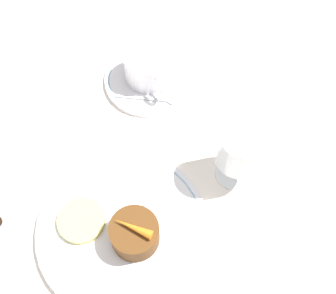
{
  "coord_description": "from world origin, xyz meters",
  "views": [
    {
      "loc": [
        0.25,
        -0.06,
        0.7
      ],
      "look_at": [
        -0.05,
        0.08,
        0.04
      ],
      "focal_mm": 50.0,
      "sensor_mm": 36.0,
      "label": 1
    }
  ],
  "objects_px": {
    "dinner_plate": "(123,230)",
    "dessert_cake": "(135,234)",
    "coffee_cup": "(147,66)",
    "wine_glass": "(241,149)"
  },
  "relations": [
    {
      "from": "wine_glass",
      "to": "dessert_cake",
      "type": "height_order",
      "value": "wine_glass"
    },
    {
      "from": "dinner_plate",
      "to": "wine_glass",
      "type": "bearing_deg",
      "value": 92.93
    },
    {
      "from": "dessert_cake",
      "to": "wine_glass",
      "type": "bearing_deg",
      "value": 99.8
    },
    {
      "from": "coffee_cup",
      "to": "dessert_cake",
      "type": "height_order",
      "value": "coffee_cup"
    },
    {
      "from": "wine_glass",
      "to": "dessert_cake",
      "type": "xyz_separation_m",
      "value": [
        0.03,
        -0.19,
        -0.05
      ]
    },
    {
      "from": "coffee_cup",
      "to": "wine_glass",
      "type": "bearing_deg",
      "value": 11.6
    },
    {
      "from": "wine_glass",
      "to": "dinner_plate",
      "type": "bearing_deg",
      "value": -87.07
    },
    {
      "from": "dinner_plate",
      "to": "dessert_cake",
      "type": "height_order",
      "value": "dessert_cake"
    },
    {
      "from": "dinner_plate",
      "to": "coffee_cup",
      "type": "bearing_deg",
      "value": 147.3
    },
    {
      "from": "coffee_cup",
      "to": "dessert_cake",
      "type": "relative_size",
      "value": 1.45
    }
  ]
}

